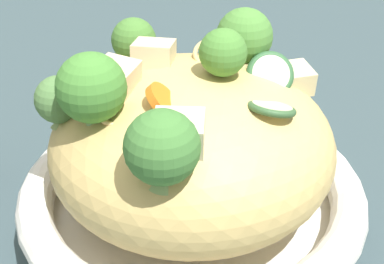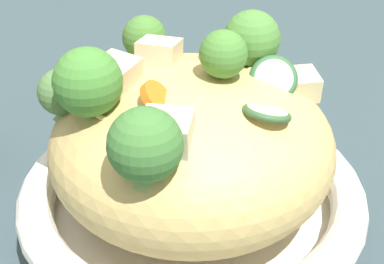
% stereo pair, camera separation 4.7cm
% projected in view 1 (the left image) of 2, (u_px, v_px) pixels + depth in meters
% --- Properties ---
extents(ground_plane, '(3.00, 3.00, 0.00)m').
position_uv_depth(ground_plane, '(192.00, 225.00, 0.53)').
color(ground_plane, '#324348').
extents(serving_bowl, '(0.30, 0.30, 0.05)m').
position_uv_depth(serving_bowl, '(192.00, 201.00, 0.51)').
color(serving_bowl, white).
rests_on(serving_bowl, ground_plane).
extents(noodle_heap, '(0.24, 0.24, 0.14)m').
position_uv_depth(noodle_heap, '(192.00, 145.00, 0.48)').
color(noodle_heap, tan).
rests_on(noodle_heap, serving_bowl).
extents(broccoli_florets, '(0.17, 0.22, 0.08)m').
position_uv_depth(broccoli_florets, '(155.00, 81.00, 0.44)').
color(broccoli_florets, '#90B16C').
rests_on(broccoli_florets, serving_bowl).
extents(carrot_coins, '(0.11, 0.13, 0.05)m').
position_uv_depth(carrot_coins, '(141.00, 76.00, 0.47)').
color(carrot_coins, orange).
rests_on(carrot_coins, serving_bowl).
extents(zucchini_slices, '(0.07, 0.09, 0.04)m').
position_uv_depth(zucchini_slices, '(271.00, 87.00, 0.45)').
color(zucchini_slices, beige).
rests_on(zucchini_slices, serving_bowl).
extents(chicken_chunks, '(0.14, 0.18, 0.05)m').
position_uv_depth(chicken_chunks, '(173.00, 87.00, 0.45)').
color(chicken_chunks, beige).
rests_on(chicken_chunks, serving_bowl).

